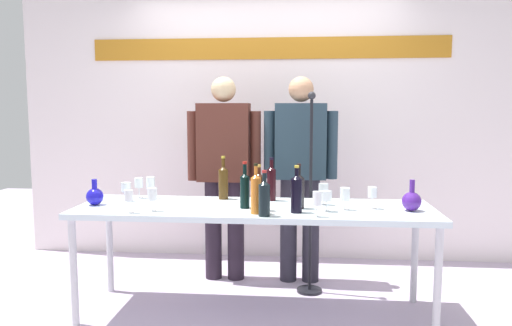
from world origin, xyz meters
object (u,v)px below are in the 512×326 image
wine_bottle_1 (264,197)px  microphone_stand (310,226)px  wine_bottle_3 (297,192)px  wine_bottle_6 (299,190)px  wine_bottle_5 (223,181)px  wine_glass_right_0 (323,190)px  wine_glass_left_2 (150,183)px  wine_glass_right_4 (345,195)px  presenter_left (224,165)px  wine_bottle_4 (256,193)px  wine_glass_left_3 (129,196)px  wine_glass_right_3 (317,199)px  wine_bottle_0 (259,190)px  wine_glass_left_1 (139,183)px  wine_glass_left_4 (126,188)px  display_table (254,214)px  decanter_blue_right (412,201)px  decanter_blue_left (95,196)px  wine_glass_right_2 (327,196)px  wine_glass_left_0 (152,195)px  wine_bottle_7 (271,182)px  wine_glass_right_1 (372,193)px  presenter_right (300,166)px  wine_bottle_2 (245,189)px

wine_bottle_1 → microphone_stand: microphone_stand is taller
wine_bottle_3 → wine_bottle_6: bearing=84.2°
wine_bottle_5 → wine_glass_right_0: wine_bottle_5 is taller
wine_glass_left_2 → wine_glass_right_4: wine_glass_left_2 is taller
wine_bottle_5 → microphone_stand: 0.78m
presenter_left → wine_glass_left_2: presenter_left is taller
wine_bottle_4 → wine_glass_left_3: size_ratio=2.15×
wine_bottle_5 → wine_glass_right_3: bearing=-39.0°
wine_bottle_0 → wine_bottle_1: bearing=-74.6°
wine_bottle_6 → wine_bottle_3: bearing=-95.8°
wine_glass_left_1 → wine_glass_left_4: size_ratio=1.13×
display_table → wine_bottle_3: size_ratio=7.92×
decanter_blue_right → wine_glass_left_1: (-1.96, 0.29, 0.05)m
decanter_blue_left → decanter_blue_right: bearing=0.0°
decanter_blue_right → wine_glass_left_4: size_ratio=1.53×
wine_glass_right_0 → wine_glass_right_2: bearing=-87.4°
wine_glass_left_0 → wine_glass_left_2: size_ratio=0.94×
wine_glass_left_2 → wine_glass_right_2: wine_glass_left_2 is taller
wine_bottle_1 → wine_glass_left_4: size_ratio=2.14×
wine_glass_right_3 → wine_bottle_7: bearing=121.2°
wine_bottle_3 → wine_bottle_4: bearing=-168.3°
presenter_left → wine_glass_left_0: 0.97m
wine_glass_right_1 → wine_glass_right_4: bearing=-164.6°
wine_bottle_7 → wine_glass_left_1: wine_bottle_7 is taller
wine_bottle_3 → wine_glass_right_1: 0.54m
wine_glass_right_4 → microphone_stand: bearing=113.8°
presenter_right → wine_glass_right_2: (0.17, -0.81, -0.11)m
decanter_blue_left → wine_bottle_2: (1.07, -0.01, 0.07)m
presenter_left → wine_bottle_3: size_ratio=5.48×
decanter_blue_left → wine_bottle_7: wine_bottle_7 is taller
wine_bottle_4 → wine_glass_right_1: (0.77, 0.23, -0.03)m
wine_bottle_4 → wine_glass_right_2: 0.47m
wine_glass_left_1 → wine_bottle_4: bearing=-26.6°
display_table → wine_bottle_1: (0.09, -0.30, 0.18)m
decanter_blue_left → wine_glass_left_4: decanter_blue_left is taller
wine_glass_right_4 → wine_glass_left_3: bearing=-170.6°
wine_glass_right_3 → wine_glass_right_4: 0.31m
wine_bottle_2 → wine_bottle_3: size_ratio=1.03×
wine_bottle_7 → wine_glass_right_4: size_ratio=2.13×
wine_bottle_1 → wine_glass_right_3: wine_bottle_1 is taller
wine_bottle_0 → wine_bottle_1: size_ratio=1.05×
presenter_right → wine_bottle_6: 0.73m
wine_glass_left_0 → wine_glass_right_4: (1.28, 0.16, -0.01)m
wine_glass_left_0 → wine_glass_right_0: 1.18m
wine_bottle_6 → wine_bottle_7: (-0.20, 0.27, 0.01)m
wine_bottle_7 → wine_glass_left_3: bearing=-150.0°
wine_bottle_7 → wine_glass_right_2: wine_bottle_7 is taller
presenter_right → wine_bottle_1: size_ratio=5.81×
wine_bottle_1 → wine_glass_left_2: (-0.90, 0.53, -0.01)m
wine_bottle_0 → wine_bottle_7: (0.06, 0.36, 0.00)m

